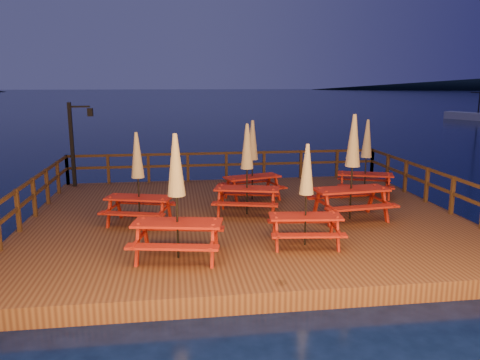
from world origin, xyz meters
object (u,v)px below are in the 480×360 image
at_px(lamp_post, 76,137).
at_px(picnic_table_2, 252,159).
at_px(picnic_table_1, 177,195).
at_px(picnic_table_0, 247,168).

distance_m(lamp_post, picnic_table_2, 6.53).
bearing_deg(picnic_table_1, picnic_table_0, 68.54).
xyz_separation_m(lamp_post, picnic_table_0, (5.46, -4.46, -0.46)).
bearing_deg(picnic_table_0, picnic_table_1, -107.87).
distance_m(picnic_table_0, picnic_table_1, 3.71).
bearing_deg(lamp_post, picnic_table_1, -65.34).
height_order(picnic_table_0, picnic_table_1, picnic_table_1).
xyz_separation_m(picnic_table_1, picnic_table_2, (2.40, 4.83, -0.08)).
height_order(lamp_post, picnic_table_2, lamp_post).
distance_m(picnic_table_0, picnic_table_2, 1.74).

